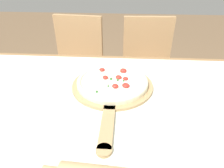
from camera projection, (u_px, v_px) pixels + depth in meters
dining_table at (101, 120)px, 0.88m from camera, size 1.42×0.90×0.75m
towel_cloth at (100, 100)px, 0.82m from camera, size 1.34×0.82×0.00m
pizza_peel at (112, 88)px, 0.88m from camera, size 0.36×0.57×0.01m
pizza at (113, 81)px, 0.89m from camera, size 0.32×0.32×0.04m
chair_left at (78, 65)px, 1.62m from camera, size 0.44×0.44×0.89m
chair_right at (147, 68)px, 1.59m from camera, size 0.42×0.42×0.89m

